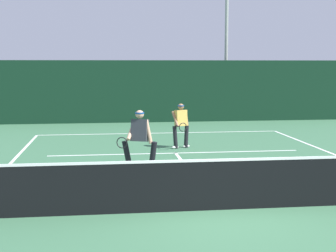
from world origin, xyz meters
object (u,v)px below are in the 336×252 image
object	(u,v)px
player_near	(140,138)
tennis_ball_extra	(182,162)
light_pole	(226,34)
player_far	(181,124)

from	to	relation	value
player_near	tennis_ball_extra	size ratio (longest dim) A/B	25.29
player_near	light_pole	size ratio (longest dim) A/B	0.23
player_near	tennis_ball_extra	xyz separation A→B (m)	(1.32, 1.12, -0.89)
tennis_ball_extra	player_far	bearing A→B (deg)	82.19
player_near	player_far	world-z (taller)	player_near
player_near	light_pole	bearing A→B (deg)	-91.34
player_far	tennis_ball_extra	size ratio (longest dim) A/B	23.22
player_far	light_pole	size ratio (longest dim) A/B	0.21
player_near	player_far	size ratio (longest dim) A/B	1.09
player_far	tennis_ball_extra	distance (m)	2.66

